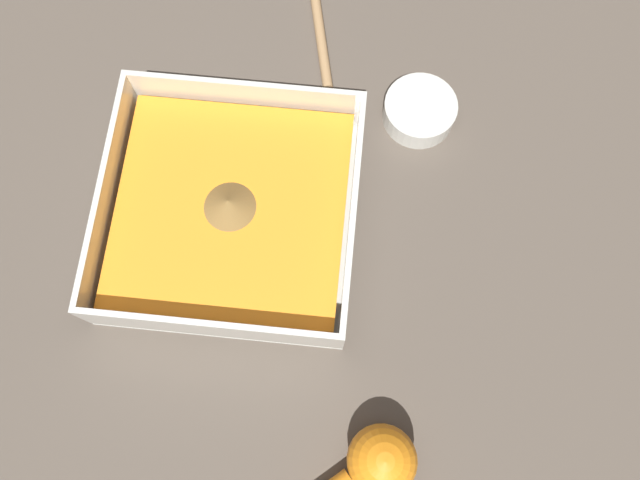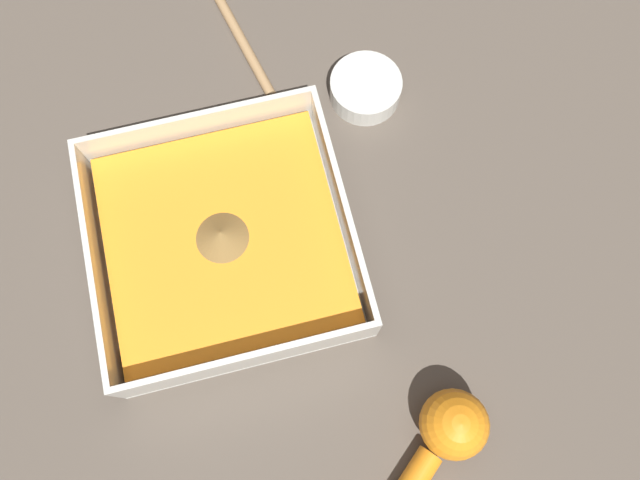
# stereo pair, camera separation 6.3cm
# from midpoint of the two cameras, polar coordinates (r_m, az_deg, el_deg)

# --- Properties ---
(ground_plane) EXTENTS (4.00, 4.00, 0.00)m
(ground_plane) POSITION_cam_midpoint_polar(r_m,az_deg,el_deg) (0.69, -9.16, 1.60)
(ground_plane) COLOR brown
(square_dish) EXTENTS (0.26, 0.26, 0.07)m
(square_dish) POSITION_cam_midpoint_polar(r_m,az_deg,el_deg) (0.66, -11.39, -0.68)
(square_dish) COLOR silver
(square_dish) RESTS_ON ground_plane
(spice_bowl) EXTENTS (0.08, 0.08, 0.03)m
(spice_bowl) POSITION_cam_midpoint_polar(r_m,az_deg,el_deg) (0.73, 1.67, 13.28)
(spice_bowl) COLOR silver
(spice_bowl) RESTS_ON ground_plane
(lemon_squeezer) EXTENTS (0.13, 0.15, 0.07)m
(lemon_squeezer) POSITION_cam_midpoint_polar(r_m,az_deg,el_deg) (0.62, 8.32, -18.04)
(lemon_squeezer) COLOR orange
(lemon_squeezer) RESTS_ON ground_plane
(wooden_spoon) EXTENTS (0.21, 0.07, 0.01)m
(wooden_spoon) POSITION_cam_midpoint_polar(r_m,az_deg,el_deg) (0.80, -10.74, 19.19)
(wooden_spoon) COLOR tan
(wooden_spoon) RESTS_ON ground_plane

